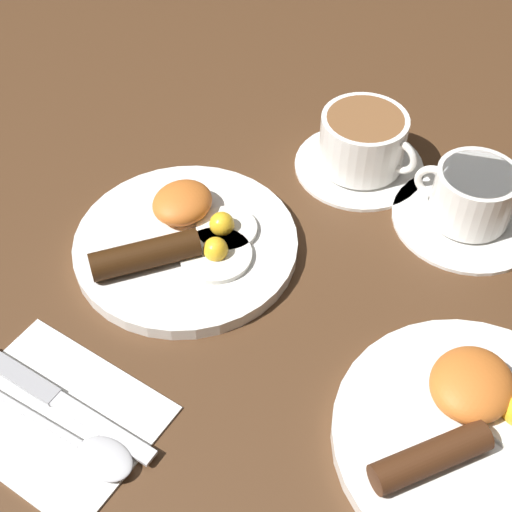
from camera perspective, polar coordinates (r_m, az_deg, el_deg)
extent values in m
plane|color=#4C301C|center=(0.76, -5.57, 0.54)|extent=(3.00, 3.00, 0.00)
cylinder|color=white|center=(0.76, -5.62, 0.92)|extent=(0.24, 0.24, 0.01)
cylinder|color=white|center=(0.75, -2.36, 2.16)|extent=(0.06, 0.06, 0.01)
sphere|color=yellow|center=(0.75, -2.75, 2.56)|extent=(0.03, 0.03, 0.03)
cylinder|color=white|center=(0.73, -3.33, -0.01)|extent=(0.07, 0.07, 0.01)
sphere|color=yellow|center=(0.72, -3.33, 0.47)|extent=(0.03, 0.03, 0.03)
ellipsoid|color=orange|center=(0.77, -5.91, 4.28)|extent=(0.07, 0.06, 0.03)
cylinder|color=#341C0B|center=(0.72, -8.85, 0.10)|extent=(0.11, 0.09, 0.03)
cylinder|color=white|center=(0.65, 17.13, -13.89)|extent=(0.24, 0.24, 0.01)
ellipsoid|color=orange|center=(0.65, 16.88, -9.79)|extent=(0.08, 0.07, 0.04)
cylinder|color=#432412|center=(0.61, 13.81, -15.36)|extent=(0.10, 0.07, 0.03)
cylinder|color=white|center=(0.86, 8.25, 7.25)|extent=(0.15, 0.15, 0.01)
cylinder|color=white|center=(0.84, 8.52, 9.12)|extent=(0.10, 0.10, 0.06)
cylinder|color=brown|center=(0.82, 8.76, 10.74)|extent=(0.09, 0.09, 0.00)
torus|color=white|center=(0.82, 11.43, 7.81)|extent=(0.01, 0.04, 0.04)
cylinder|color=white|center=(0.82, 16.46, 2.95)|extent=(0.16, 0.16, 0.01)
cylinder|color=white|center=(0.79, 16.99, 4.72)|extent=(0.09, 0.09, 0.06)
cylinder|color=brown|center=(0.78, 17.45, 6.22)|extent=(0.08, 0.08, 0.00)
torus|color=white|center=(0.79, 14.02, 5.79)|extent=(0.02, 0.04, 0.04)
cube|color=white|center=(0.66, -15.82, -12.18)|extent=(0.15, 0.18, 0.01)
cube|color=silver|center=(0.64, -12.20, -13.27)|extent=(0.02, 0.11, 0.00)
cube|color=#9E9EA3|center=(0.69, -18.43, -9.03)|extent=(0.02, 0.09, 0.01)
ellipsoid|color=silver|center=(0.62, -12.04, -15.58)|extent=(0.04, 0.06, 0.01)
cube|color=silver|center=(0.67, -18.35, -11.57)|extent=(0.02, 0.13, 0.00)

